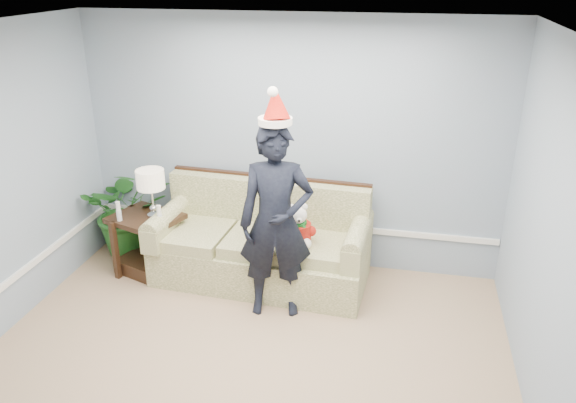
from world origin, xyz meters
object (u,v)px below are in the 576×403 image
at_px(man, 276,222).
at_px(teddy_bear, 298,230).
at_px(sofa, 262,246).
at_px(houseplant, 130,209).
at_px(table_lamp, 151,181).
at_px(side_table, 149,250).

height_order(man, teddy_bear, man).
height_order(sofa, houseplant, houseplant).
relative_size(sofa, table_lamp, 4.34).
height_order(houseplant, man, man).
bearing_deg(teddy_bear, man, -126.61).
bearing_deg(houseplant, side_table, -44.39).
bearing_deg(side_table, houseplant, 135.61).
bearing_deg(man, sofa, 105.24).
bearing_deg(teddy_bear, houseplant, 150.27).
distance_m(man, teddy_bear, 0.46).
xyz_separation_m(houseplant, teddy_bear, (2.05, -0.45, 0.16)).
relative_size(side_table, man, 0.44).
xyz_separation_m(side_table, man, (1.53, -0.44, 0.68)).
height_order(side_table, man, man).
distance_m(side_table, man, 1.73).
bearing_deg(man, houseplant, 145.27).
bearing_deg(sofa, table_lamp, -170.52).
relative_size(table_lamp, man, 0.28).
relative_size(sofa, teddy_bear, 5.17).
distance_m(sofa, houseplant, 1.65).
relative_size(sofa, houseplant, 2.09).
xyz_separation_m(table_lamp, teddy_bear, (1.56, -0.08, -0.35)).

